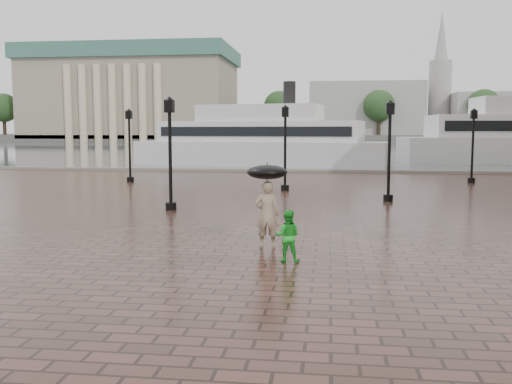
% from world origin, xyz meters
% --- Properties ---
extents(ground, '(300.00, 300.00, 0.00)m').
position_xyz_m(ground, '(0.00, 0.00, 0.00)').
color(ground, '#331F17').
rests_on(ground, ground).
extents(harbour_water, '(240.00, 240.00, 0.00)m').
position_xyz_m(harbour_water, '(0.00, 92.00, 0.00)').
color(harbour_water, '#444C52').
rests_on(harbour_water, ground).
extents(quay_edge, '(80.00, 0.60, 0.30)m').
position_xyz_m(quay_edge, '(0.00, 32.00, 0.00)').
color(quay_edge, slate).
rests_on(quay_edge, ground).
extents(far_shore, '(300.00, 60.00, 2.00)m').
position_xyz_m(far_shore, '(0.00, 160.00, 1.00)').
color(far_shore, '#4C4C47').
rests_on(far_shore, ground).
extents(museum, '(57.00, 32.50, 26.00)m').
position_xyz_m(museum, '(-55.00, 144.61, 13.91)').
color(museum, gray).
rests_on(museum, ground).
extents(distant_skyline, '(102.50, 22.00, 33.00)m').
position_xyz_m(distant_skyline, '(48.14, 150.00, 9.45)').
color(distant_skyline, '#9B9993').
rests_on(distant_skyline, ground).
extents(far_trees, '(188.00, 8.00, 13.50)m').
position_xyz_m(far_trees, '(0.00, 138.00, 9.42)').
color(far_trees, '#2D2119').
rests_on(far_trees, ground).
extents(street_lamps, '(21.44, 14.44, 4.40)m').
position_xyz_m(street_lamps, '(-1.60, 17.60, 2.33)').
color(street_lamps, black).
rests_on(street_lamps, ground).
extents(adult_pedestrian, '(0.69, 0.48, 1.83)m').
position_xyz_m(adult_pedestrian, '(-1.34, 3.08, 0.92)').
color(adult_pedestrian, tan).
rests_on(adult_pedestrian, ground).
extents(child_pedestrian, '(0.64, 0.51, 1.27)m').
position_xyz_m(child_pedestrian, '(-0.66, 1.47, 0.64)').
color(child_pedestrian, green).
rests_on(child_pedestrian, ground).
extents(ferry_near, '(23.47, 9.59, 7.50)m').
position_xyz_m(ferry_near, '(-5.93, 39.31, 2.25)').
color(ferry_near, silver).
rests_on(ferry_near, ground).
extents(umbrella, '(1.10, 1.10, 1.18)m').
position_xyz_m(umbrella, '(-1.34, 3.08, 2.07)').
color(umbrella, black).
rests_on(umbrella, ground).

